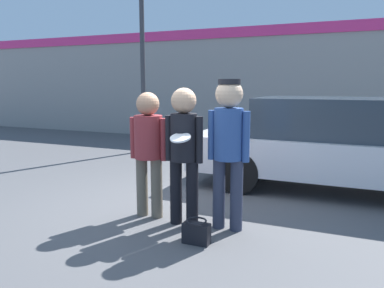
% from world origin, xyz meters
% --- Properties ---
extents(ground_plane, '(56.00, 56.00, 0.00)m').
position_xyz_m(ground_plane, '(0.00, 0.00, 0.00)').
color(ground_plane, '#4C4C4F').
extents(storefront_building, '(24.00, 0.22, 3.42)m').
position_xyz_m(storefront_building, '(0.00, 6.71, 1.74)').
color(storefront_building, gray).
rests_on(storefront_building, ground).
extents(person_left, '(0.54, 0.37, 1.64)m').
position_xyz_m(person_left, '(-0.15, -0.34, 0.98)').
color(person_left, '#665B4C').
rests_on(person_left, ground).
extents(person_middle_with_frisbee, '(0.49, 0.51, 1.70)m').
position_xyz_m(person_middle_with_frisbee, '(0.39, -0.43, 1.01)').
color(person_middle_with_frisbee, black).
rests_on(person_middle_with_frisbee, ground).
extents(person_right, '(0.51, 0.34, 1.80)m').
position_xyz_m(person_right, '(0.93, -0.35, 1.09)').
color(person_right, '#2D3347').
rests_on(person_right, ground).
extents(parked_car_near, '(4.75, 1.84, 1.52)m').
position_xyz_m(parked_car_near, '(2.08, 1.97, 0.77)').
color(parked_car_near, silver).
rests_on(parked_car_near, ground).
extents(handbag, '(0.30, 0.23, 0.27)m').
position_xyz_m(handbag, '(0.75, -0.90, 0.13)').
color(handbag, black).
rests_on(handbag, ground).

